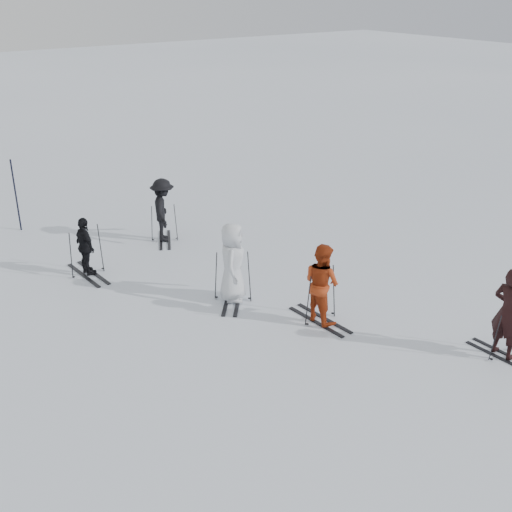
# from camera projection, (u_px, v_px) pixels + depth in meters

# --- Properties ---
(ground) EXTENTS (120.00, 120.00, 0.00)m
(ground) POSITION_uv_depth(u_px,v_px,m) (280.00, 309.00, 15.11)
(ground) COLOR silver
(ground) RESTS_ON ground
(skier_near_dark) EXTENTS (0.50, 0.73, 1.96)m
(skier_near_dark) POSITION_uv_depth(u_px,v_px,m) (508.00, 314.00, 12.86)
(skier_near_dark) COLOR black
(skier_near_dark) RESTS_ON ground
(skier_red) EXTENTS (0.76, 0.94, 1.85)m
(skier_red) POSITION_uv_depth(u_px,v_px,m) (322.00, 284.00, 14.22)
(skier_red) COLOR #983011
(skier_red) RESTS_ON ground
(skier_grey) EXTENTS (1.07, 1.12, 1.94)m
(skier_grey) POSITION_uv_depth(u_px,v_px,m) (232.00, 263.00, 15.14)
(skier_grey) COLOR silver
(skier_grey) RESTS_ON ground
(skier_uphill_left) EXTENTS (0.44, 0.93, 1.55)m
(skier_uphill_left) POSITION_uv_depth(u_px,v_px,m) (86.00, 247.00, 16.52)
(skier_uphill_left) COLOR black
(skier_uphill_left) RESTS_ON ground
(skier_uphill_far) EXTENTS (1.16, 1.38, 1.86)m
(skier_uphill_far) POSITION_uv_depth(u_px,v_px,m) (163.00, 211.00, 18.63)
(skier_uphill_far) COLOR black
(skier_uphill_far) RESTS_ON ground
(skis_near_dark) EXTENTS (1.57, 0.88, 1.12)m
(skis_near_dark) POSITION_uv_depth(u_px,v_px,m) (505.00, 332.00, 13.03)
(skis_near_dark) COLOR black
(skis_near_dark) RESTS_ON ground
(skis_red) EXTENTS (1.84, 1.06, 1.30)m
(skis_red) POSITION_uv_depth(u_px,v_px,m) (321.00, 295.00, 14.33)
(skis_red) COLOR black
(skis_red) RESTS_ON ground
(skis_grey) EXTENTS (1.98, 1.86, 1.30)m
(skis_grey) POSITION_uv_depth(u_px,v_px,m) (233.00, 275.00, 15.27)
(skis_grey) COLOR black
(skis_grey) RESTS_ON ground
(skis_uphill_left) EXTENTS (1.91, 1.11, 1.35)m
(skis_uphill_left) POSITION_uv_depth(u_px,v_px,m) (86.00, 251.00, 16.57)
(skis_uphill_left) COLOR black
(skis_uphill_left) RESTS_ON ground
(skis_uphill_far) EXTENTS (1.76, 1.44, 1.14)m
(skis_uphill_far) POSITION_uv_depth(u_px,v_px,m) (164.00, 222.00, 18.77)
(skis_uphill_far) COLOR black
(skis_uphill_far) RESTS_ON ground
(piste_marker) EXTENTS (0.06, 0.06, 2.23)m
(piste_marker) POSITION_uv_depth(u_px,v_px,m) (16.00, 195.00, 19.34)
(piste_marker) COLOR black
(piste_marker) RESTS_ON ground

